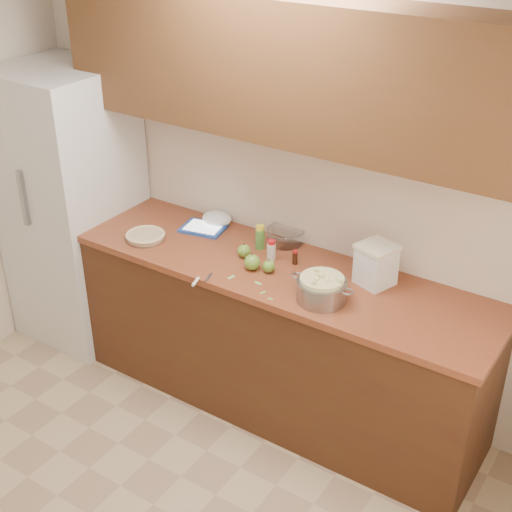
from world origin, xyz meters
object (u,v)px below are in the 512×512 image
Objects in this scene: flour_canister at (376,264)px; colander at (322,289)px; pie at (145,236)px; tablet at (203,228)px.

colander is at bearing -117.71° from flour_canister.
flour_canister reaches higher than colander.
flour_canister reaches higher than pie.
flour_canister is 0.80× the size of tablet.
tablet is at bearing 162.83° from colander.
tablet is (-1.12, 0.00, -0.10)m from flour_canister.
colander is 0.34m from flour_canister.
pie is 0.69× the size of colander.
colander is 1.51× the size of flour_canister.
colander is 1.21× the size of tablet.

